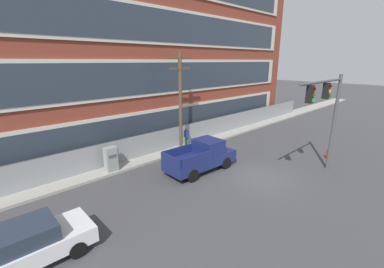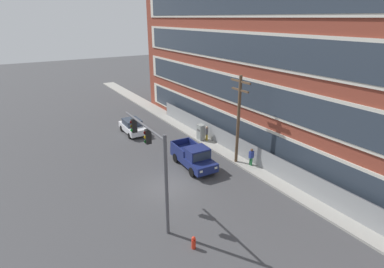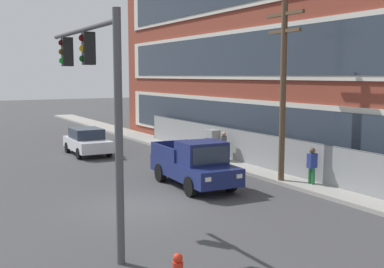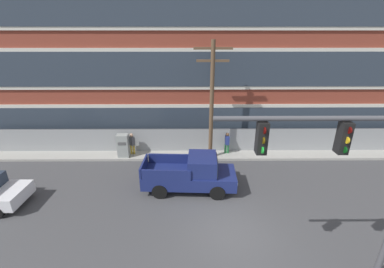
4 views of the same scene
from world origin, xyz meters
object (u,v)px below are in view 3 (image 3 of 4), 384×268
(pickup_truck_navy, at_px, (195,165))
(electrical_cabinet, at_px, (213,146))
(sedan_white, at_px, (87,141))
(pedestrian_by_fence, at_px, (312,165))
(traffic_signal_mast, at_px, (96,84))
(utility_pole_near_corner, at_px, (283,85))
(pedestrian_near_cabinet, at_px, (224,145))

(pickup_truck_navy, height_order, electrical_cabinet, pickup_truck_navy)
(sedan_white, xyz_separation_m, pedestrian_by_fence, (12.88, 5.63, 0.18))
(traffic_signal_mast, relative_size, utility_pole_near_corner, 0.81)
(pedestrian_near_cabinet, bearing_deg, utility_pole_near_corner, -5.85)
(electrical_cabinet, xyz_separation_m, pedestrian_by_fence, (7.09, 0.48, 0.09))
(traffic_signal_mast, distance_m, electrical_cabinet, 13.69)
(pickup_truck_navy, distance_m, sedan_white, 10.47)
(pedestrian_by_fence, bearing_deg, utility_pole_near_corner, -152.35)
(pedestrian_near_cabinet, bearing_deg, traffic_signal_mast, -48.51)
(utility_pole_near_corner, height_order, electrical_cabinet, utility_pole_near_corner)
(electrical_cabinet, distance_m, pedestrian_near_cabinet, 0.66)
(traffic_signal_mast, bearing_deg, pedestrian_near_cabinet, 131.49)
(traffic_signal_mast, height_order, electrical_cabinet, traffic_signal_mast)
(sedan_white, bearing_deg, utility_pole_near_corner, 23.17)
(pedestrian_by_fence, bearing_deg, electrical_cabinet, -176.11)
(pickup_truck_navy, height_order, utility_pole_near_corner, utility_pole_near_corner)
(sedan_white, relative_size, utility_pole_near_corner, 0.55)
(sedan_white, height_order, electrical_cabinet, electrical_cabinet)
(sedan_white, distance_m, pedestrian_by_fence, 14.05)
(pickup_truck_navy, relative_size, utility_pole_near_corner, 0.66)
(electrical_cabinet, height_order, pedestrian_near_cabinet, electrical_cabinet)
(traffic_signal_mast, xyz_separation_m, pedestrian_near_cabinet, (-8.71, 9.85, -3.49))
(traffic_signal_mast, distance_m, utility_pole_near_corner, 9.89)
(electrical_cabinet, distance_m, pedestrian_by_fence, 7.11)
(sedan_white, height_order, pedestrian_by_fence, pedestrian_by_fence)
(electrical_cabinet, relative_size, pedestrian_near_cabinet, 1.05)
(electrical_cabinet, bearing_deg, pedestrian_near_cabinet, 37.78)
(utility_pole_near_corner, bearing_deg, traffic_signal_mast, -70.22)
(pickup_truck_navy, distance_m, utility_pole_near_corner, 5.05)
(pedestrian_by_fence, bearing_deg, traffic_signal_mast, -77.84)
(traffic_signal_mast, distance_m, pickup_truck_navy, 8.18)
(sedan_white, relative_size, pedestrian_by_fence, 2.51)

